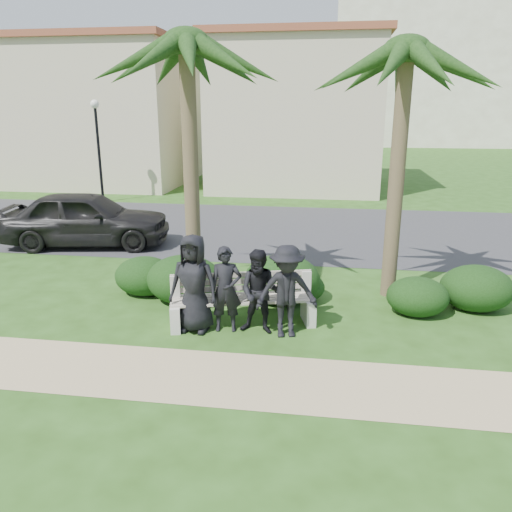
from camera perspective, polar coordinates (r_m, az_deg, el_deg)
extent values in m
plane|color=#274814|center=(9.32, 2.93, -8.51)|extent=(160.00, 160.00, 0.00)
cube|color=tan|center=(7.73, 1.61, -14.12)|extent=(30.00, 1.60, 0.01)
cube|color=#2D2D30|center=(16.89, 5.55, 2.97)|extent=(160.00, 8.00, 0.01)
cube|color=beige|center=(29.33, -18.07, 14.90)|extent=(10.00, 8.00, 7.00)
cube|color=brown|center=(29.50, -18.75, 21.98)|extent=(10.40, 8.40, 0.30)
cube|color=beige|center=(26.47, 4.70, 15.53)|extent=(8.00, 8.00, 7.00)
cube|color=brown|center=(26.66, 4.90, 23.40)|extent=(8.40, 8.40, 0.30)
cube|color=beige|center=(65.06, 21.51, 20.82)|extent=(26.00, 18.00, 20.00)
cylinder|color=black|center=(22.70, -17.48, 10.89)|extent=(0.12, 0.12, 4.00)
sphere|color=white|center=(22.62, -17.95, 16.20)|extent=(0.36, 0.36, 0.36)
cube|color=#AC9F90|center=(9.34, -1.51, -5.07)|extent=(2.75, 1.28, 0.04)
cube|color=#AC9F90|center=(9.49, -1.25, -2.91)|extent=(2.60, 0.73, 0.31)
cube|color=beige|center=(9.71, -8.84, -6.03)|extent=(0.33, 0.64, 0.49)
cube|color=beige|center=(9.32, 6.16, -6.92)|extent=(0.33, 0.64, 0.49)
imported|color=black|center=(9.07, -7.12, -3.14)|extent=(0.93, 0.65, 1.82)
imported|color=black|center=(9.05, -3.46, -3.84)|extent=(0.63, 0.47, 1.59)
imported|color=black|center=(8.95, 0.46, -4.15)|extent=(0.81, 0.65, 1.56)
imported|color=black|center=(8.81, 3.53, -4.08)|extent=(1.20, 0.86, 1.69)
ellipsoid|color=black|center=(11.21, -12.60, -2.12)|extent=(1.32, 1.09, 0.86)
ellipsoid|color=black|center=(10.58, -8.20, -2.52)|extent=(1.59, 1.31, 1.03)
ellipsoid|color=black|center=(10.65, 5.28, -3.44)|extent=(0.97, 0.80, 0.63)
ellipsoid|color=black|center=(10.50, 3.01, -2.49)|extent=(1.60, 1.32, 1.04)
ellipsoid|color=black|center=(10.37, 17.99, -4.31)|extent=(1.21, 1.00, 0.79)
ellipsoid|color=black|center=(11.05, 23.91, -3.24)|extent=(1.45, 1.19, 0.94)
cylinder|color=brown|center=(10.65, -7.43, 9.15)|extent=(0.32, 0.32, 5.19)
cylinder|color=brown|center=(10.79, 15.76, 8.35)|extent=(0.32, 0.32, 5.04)
imported|color=black|center=(15.57, -18.82, 4.08)|extent=(5.05, 2.68, 1.64)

